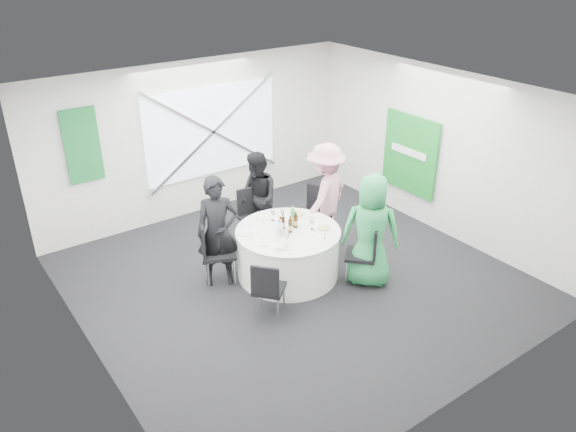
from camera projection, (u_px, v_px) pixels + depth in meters
floor at (296, 280)px, 8.46m from camera, size 6.00×6.00×0.00m
ceiling at (297, 97)px, 7.21m from camera, size 6.00×6.00×0.00m
wall_back at (197, 139)px, 10.01m from camera, size 6.00×0.00×6.00m
wall_front at (473, 296)px, 5.66m from camera, size 6.00×0.00×6.00m
wall_left at (81, 261)px, 6.27m from camera, size 0.00×6.00×6.00m
wall_right at (440, 152)px, 9.40m from camera, size 0.00×6.00×6.00m
window_panel at (212, 131)px, 10.09m from camera, size 2.60×0.03×1.60m
window_brace_a at (213, 132)px, 10.07m from camera, size 2.63×0.05×1.84m
window_brace_b at (213, 132)px, 10.07m from camera, size 2.63×0.05×1.84m
green_banner at (82, 146)px, 8.80m from camera, size 0.55×0.04×1.20m
green_sign at (410, 154)px, 9.90m from camera, size 0.05×1.20×1.40m
banquet_table at (288, 253)px, 8.44m from camera, size 1.56×1.56×0.76m
chair_back at (252, 212)px, 9.28m from camera, size 0.47×0.48×0.95m
chair_back_left at (212, 247)px, 8.14m from camera, size 0.62×0.61×1.02m
chair_back_right at (316, 212)px, 9.21m from camera, size 0.63×0.62×1.01m
chair_front_right at (367, 250)px, 8.16m from camera, size 0.61×0.61×0.95m
chair_front_left at (267, 287)px, 7.39m from camera, size 0.56×0.56×0.88m
person_man_back_left at (218, 232)px, 8.05m from camera, size 0.73×0.62×1.69m
person_man_back at (257, 198)px, 9.24m from camera, size 0.55×0.82×1.56m
person_woman_pink at (325, 195)px, 9.11m from camera, size 1.24×0.92×1.75m
person_woman_green at (371, 231)px, 8.05m from camera, size 0.98×0.98×1.72m
plate_back at (266, 217)px, 8.66m from camera, size 0.28×0.28×0.01m
plate_back_left at (247, 232)px, 8.21m from camera, size 0.30×0.30×0.01m
plate_back_right at (298, 214)px, 8.71m from camera, size 0.30×0.30×0.04m
plate_front_right at (324, 229)px, 8.29m from camera, size 0.28×0.28×0.04m
plate_front_left at (280, 247)px, 7.82m from camera, size 0.25×0.25×0.01m
napkin at (281, 246)px, 7.77m from camera, size 0.20×0.19×0.05m
beer_bottle_a at (280, 226)px, 8.20m from camera, size 0.06×0.06×0.24m
beer_bottle_b at (283, 223)px, 8.28m from camera, size 0.06×0.06×0.24m
beer_bottle_c at (296, 222)px, 8.31m from camera, size 0.06×0.06×0.25m
beer_bottle_d at (290, 226)px, 8.17m from camera, size 0.06×0.06×0.26m
green_water_bottle at (293, 218)px, 8.34m from camera, size 0.08×0.08×0.33m
clear_water_bottle at (280, 230)px, 8.05m from camera, size 0.08×0.08×0.27m
wine_glass_a at (312, 222)px, 8.25m from camera, size 0.07×0.07×0.17m
wine_glass_b at (273, 213)px, 8.50m from camera, size 0.07×0.07×0.17m
wine_glass_c at (283, 213)px, 8.51m from camera, size 0.07×0.07×0.17m
wine_glass_d at (279, 235)px, 7.89m from camera, size 0.07×0.07×0.17m
wine_glass_e at (287, 237)px, 7.83m from camera, size 0.07×0.07×0.17m
fork_a at (250, 227)px, 8.36m from camera, size 0.09×0.14×0.01m
knife_a at (251, 238)px, 8.06m from camera, size 0.09×0.14×0.01m
fork_b at (264, 246)px, 7.85m from camera, size 0.10×0.13×0.01m
knife_b at (287, 250)px, 7.75m from camera, size 0.10×0.13×0.01m
fork_c at (275, 214)px, 8.75m from camera, size 0.15×0.02×0.01m
knife_c at (260, 218)px, 8.61m from camera, size 0.15×0.03×0.01m
fork_d at (325, 238)px, 8.07m from camera, size 0.11×0.12×0.01m
knife_d at (326, 227)px, 8.36m from camera, size 0.11×0.12×0.01m
fork_e at (313, 217)px, 8.65m from camera, size 0.09×0.14×0.01m
knife_e at (290, 213)px, 8.78m from camera, size 0.10×0.13×0.01m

